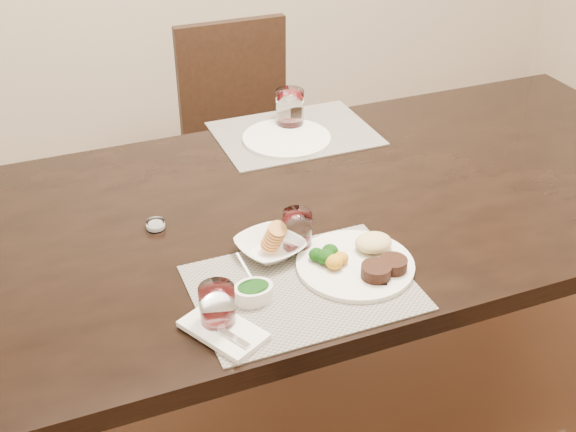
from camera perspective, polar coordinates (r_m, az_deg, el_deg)
name	(u,v)px	position (r m, az deg, el deg)	size (l,w,h in m)	color
ground_plane	(344,398)	(2.35, 4.46, -14.14)	(4.50, 4.50, 0.00)	#452616
dining_table	(355,219)	(1.92, 5.29, -0.28)	(2.00, 1.00, 0.75)	black
chair_far	(243,132)	(2.75, -3.58, 6.60)	(0.42, 0.42, 0.90)	black
placemat_near	(303,287)	(1.54, 1.17, -5.66)	(0.46, 0.34, 0.00)	slate
placemat_far	(295,133)	(2.17, 0.52, 6.54)	(0.46, 0.34, 0.00)	slate
dinner_plate	(361,261)	(1.59, 5.78, -3.56)	(0.26, 0.26, 0.05)	silver
napkin_fork	(223,330)	(1.43, -5.14, -8.96)	(0.16, 0.19, 0.02)	white
steak_knife	(372,267)	(1.59, 6.68, -4.01)	(0.06, 0.23, 0.01)	silver
cracker_bowl	(270,246)	(1.62, -1.43, -2.40)	(0.18, 0.18, 0.06)	silver
sauce_ramekin	(253,292)	(1.49, -2.75, -6.00)	(0.08, 0.12, 0.07)	silver
wine_glass_near	(297,232)	(1.63, 0.73, -1.28)	(0.07, 0.07, 0.09)	silver
far_plate	(287,138)	(2.12, -0.11, 6.16)	(0.26, 0.26, 0.01)	silver
wine_glass_far	(290,111)	(2.19, 0.15, 8.32)	(0.08, 0.08, 0.12)	silver
wine_glass_side	(218,310)	(1.42, -5.58, -7.37)	(0.07, 0.07, 0.10)	silver
salt_cellar	(156,225)	(1.75, -10.42, -0.72)	(0.05, 0.05, 0.02)	silver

